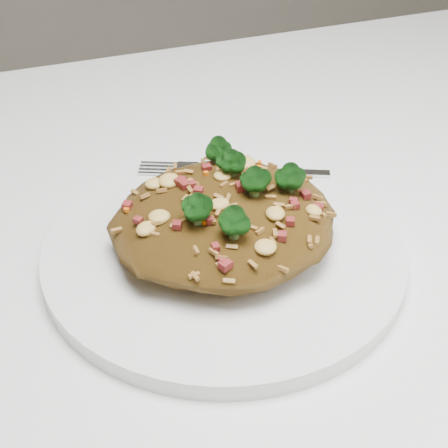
{
  "coord_description": "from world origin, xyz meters",
  "views": [
    {
      "loc": [
        -0.1,
        -0.33,
        1.05
      ],
      "look_at": [
        0.02,
        -0.0,
        0.78
      ],
      "focal_mm": 50.0,
      "sensor_mm": 36.0,
      "label": 1
    }
  ],
  "objects": [
    {
      "name": "fork",
      "position": [
        0.07,
        0.08,
        0.77
      ],
      "size": [
        0.15,
        0.08,
        0.0
      ],
      "rotation": [
        0.0,
        0.0,
        -0.42
      ],
      "color": "silver",
      "rests_on": "plate"
    },
    {
      "name": "plate",
      "position": [
        0.02,
        -0.0,
        0.76
      ],
      "size": [
        0.26,
        0.26,
        0.01
      ],
      "primitive_type": "cylinder",
      "color": "white",
      "rests_on": "dining_table"
    },
    {
      "name": "dining_table",
      "position": [
        0.0,
        0.0,
        0.66
      ],
      "size": [
        1.2,
        0.8,
        0.75
      ],
      "color": "white",
      "rests_on": "ground"
    },
    {
      "name": "fried_rice",
      "position": [
        0.02,
        -0.0,
        0.79
      ],
      "size": [
        0.16,
        0.15,
        0.06
      ],
      "color": "brown",
      "rests_on": "plate"
    }
  ]
}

